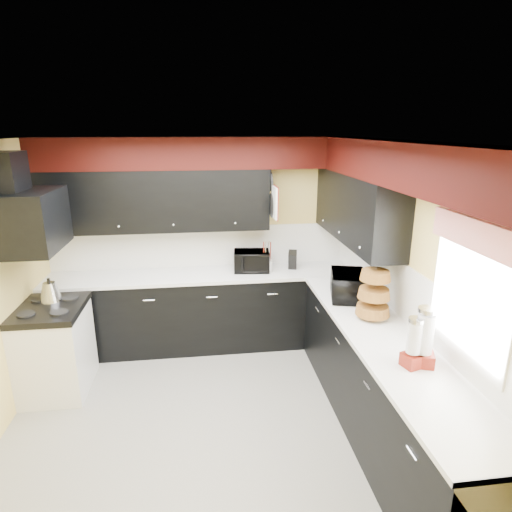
{
  "coord_description": "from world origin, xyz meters",
  "views": [
    {
      "loc": [
        0.01,
        -3.34,
        2.6
      ],
      "look_at": [
        0.56,
        0.82,
        1.34
      ],
      "focal_mm": 30.0,
      "sensor_mm": 36.0,
      "label": 1
    }
  ],
  "objects": [
    {
      "name": "ground",
      "position": [
        0.0,
        0.0,
        0.0
      ],
      "size": [
        3.6,
        3.6,
        0.0
      ],
      "primitive_type": "plane",
      "color": "gray",
      "rests_on": "ground"
    },
    {
      "name": "wall_back",
      "position": [
        0.0,
        1.8,
        1.25
      ],
      "size": [
        3.6,
        0.06,
        2.5
      ],
      "primitive_type": "cube",
      "color": "#E0C666",
      "rests_on": "ground"
    },
    {
      "name": "wall_right",
      "position": [
        1.8,
        0.0,
        1.25
      ],
      "size": [
        0.06,
        3.6,
        2.5
      ],
      "primitive_type": "cube",
      "color": "#E0C666",
      "rests_on": "ground"
    },
    {
      "name": "ceiling",
      "position": [
        0.0,
        0.0,
        2.5
      ],
      "size": [
        3.6,
        3.6,
        0.06
      ],
      "primitive_type": "cube",
      "color": "white",
      "rests_on": "wall_back"
    },
    {
      "name": "cab_back",
      "position": [
        0.0,
        1.5,
        0.45
      ],
      "size": [
        3.6,
        0.6,
        0.9
      ],
      "primitive_type": "cube",
      "color": "black",
      "rests_on": "ground"
    },
    {
      "name": "cab_right",
      "position": [
        1.5,
        -0.3,
        0.45
      ],
      "size": [
        0.6,
        3.0,
        0.9
      ],
      "primitive_type": "cube",
      "color": "black",
      "rests_on": "ground"
    },
    {
      "name": "counter_back",
      "position": [
        0.0,
        1.5,
        0.92
      ],
      "size": [
        3.62,
        0.64,
        0.04
      ],
      "primitive_type": "cube",
      "color": "white",
      "rests_on": "cab_back"
    },
    {
      "name": "counter_right",
      "position": [
        1.5,
        -0.3,
        0.92
      ],
      "size": [
        0.64,
        3.02,
        0.04
      ],
      "primitive_type": "cube",
      "color": "white",
      "rests_on": "cab_right"
    },
    {
      "name": "splash_back",
      "position": [
        0.0,
        1.79,
        1.19
      ],
      "size": [
        3.6,
        0.02,
        0.5
      ],
      "primitive_type": "cube",
      "color": "white",
      "rests_on": "counter_back"
    },
    {
      "name": "splash_right",
      "position": [
        1.79,
        0.0,
        1.19
      ],
      "size": [
        0.02,
        3.6,
        0.5
      ],
      "primitive_type": "cube",
      "color": "white",
      "rests_on": "counter_right"
    },
    {
      "name": "upper_back",
      "position": [
        -0.5,
        1.62,
        1.8
      ],
      "size": [
        2.6,
        0.35,
        0.7
      ],
      "primitive_type": "cube",
      "color": "black",
      "rests_on": "wall_back"
    },
    {
      "name": "upper_right",
      "position": [
        1.62,
        0.9,
        1.8
      ],
      "size": [
        0.35,
        1.8,
        0.7
      ],
      "primitive_type": "cube",
      "color": "black",
      "rests_on": "wall_right"
    },
    {
      "name": "soffit_back",
      "position": [
        0.0,
        1.62,
        2.33
      ],
      "size": [
        3.6,
        0.36,
        0.35
      ],
      "primitive_type": "cube",
      "color": "black",
      "rests_on": "wall_back"
    },
    {
      "name": "soffit_right",
      "position": [
        1.62,
        -0.18,
        2.33
      ],
      "size": [
        0.36,
        3.24,
        0.35
      ],
      "primitive_type": "cube",
      "color": "black",
      "rests_on": "wall_right"
    },
    {
      "name": "stove",
      "position": [
        -1.5,
        0.75,
        0.43
      ],
      "size": [
        0.6,
        0.75,
        0.86
      ],
      "primitive_type": "cube",
      "color": "white",
      "rests_on": "ground"
    },
    {
      "name": "cooktop",
      "position": [
        -1.5,
        0.75,
        0.89
      ],
      "size": [
        0.62,
        0.77,
        0.06
      ],
      "primitive_type": "cube",
      "color": "black",
      "rests_on": "stove"
    },
    {
      "name": "hood",
      "position": [
        -1.55,
        0.75,
        1.78
      ],
      "size": [
        0.5,
        0.78,
        0.55
      ],
      "primitive_type": "cube",
      "color": "black",
      "rests_on": "wall_left"
    },
    {
      "name": "hood_duct",
      "position": [
        -1.68,
        0.75,
        2.2
      ],
      "size": [
        0.24,
        0.4,
        0.4
      ],
      "primitive_type": "cube",
      "color": "black",
      "rests_on": "wall_left"
    },
    {
      "name": "window",
      "position": [
        1.79,
        -0.9,
        1.55
      ],
      "size": [
        0.03,
        0.86,
        0.96
      ],
      "primitive_type": null,
      "color": "white",
      "rests_on": "wall_right"
    },
    {
      "name": "valance",
      "position": [
        1.73,
        -0.9,
        1.95
      ],
      "size": [
        0.04,
        0.88,
        0.2
      ],
      "primitive_type": "cube",
      "color": "red",
      "rests_on": "wall_right"
    },
    {
      "name": "pan_top",
      "position": [
        0.82,
        1.55,
        2.0
      ],
      "size": [
        0.03,
        0.22,
        0.4
      ],
      "primitive_type": null,
      "color": "black",
      "rests_on": "upper_back"
    },
    {
      "name": "pan_mid",
      "position": [
        0.82,
        1.42,
        1.75
      ],
      "size": [
        0.03,
        0.28,
        0.46
      ],
      "primitive_type": null,
      "color": "black",
      "rests_on": "upper_back"
    },
    {
      "name": "pan_low",
      "position": [
        0.82,
        1.68,
        1.72
      ],
      "size": [
        0.03,
        0.24,
        0.42
      ],
      "primitive_type": null,
      "color": "black",
      "rests_on": "upper_back"
    },
    {
      "name": "cut_board",
      "position": [
        0.83,
        1.3,
        1.8
      ],
      "size": [
        0.03,
        0.26,
        0.35
      ],
      "primitive_type": "cube",
      "color": "white",
      "rests_on": "upper_back"
    },
    {
      "name": "baskets",
      "position": [
        1.52,
        0.05,
        1.18
      ],
      "size": [
        0.27,
        0.27,
        0.5
      ],
      "primitive_type": null,
      "color": "brown",
      "rests_on": "upper_right"
    },
    {
      "name": "deco_plate",
      "position": [
        1.77,
        -0.35,
        2.25
      ],
      "size": [
        0.03,
        0.24,
        0.24
      ],
      "primitive_type": null,
      "color": "white",
      "rests_on": "wall_right"
    },
    {
      "name": "toaster_oven",
      "position": [
        0.6,
        1.52,
        1.06
      ],
      "size": [
        0.46,
        0.39,
        0.24
      ],
      "primitive_type": "imported",
      "rotation": [
        0.0,
        0.0,
        -0.11
      ],
      "color": "black",
      "rests_on": "counter_back"
    },
    {
      "name": "microwave",
      "position": [
        1.46,
        0.54,
        1.07
      ],
      "size": [
        0.43,
        0.54,
        0.27
      ],
      "primitive_type": "imported",
      "rotation": [
        0.0,
        0.0,
        1.32
      ],
      "color": "black",
      "rests_on": "counter_right"
    },
    {
      "name": "utensil_crock",
      "position": [
        0.77,
        1.45,
        1.01
      ],
      "size": [
        0.14,
        0.14,
        0.14
      ],
      "primitive_type": "cylinder",
      "rotation": [
        0.0,
        0.0,
        0.07
      ],
      "color": "white",
      "rests_on": "counter_back"
    },
    {
      "name": "knife_block",
      "position": [
        1.1,
        1.53,
        1.05
      ],
      "size": [
        0.13,
        0.16,
        0.22
      ],
      "primitive_type": "cube",
      "rotation": [
        0.0,
        0.0,
        -0.26
      ],
      "color": "black",
      "rests_on": "counter_back"
    },
    {
      "name": "kettle",
      "position": [
        -1.53,
        0.91,
        1.02
      ],
      "size": [
        0.22,
        0.22,
        0.19
      ],
      "primitive_type": null,
      "rotation": [
        0.0,
        0.0,
        -0.02
      ],
      "color": "#A2A3A7",
      "rests_on": "cooktop"
    },
    {
      "name": "dispenser_a",
      "position": [
        1.57,
        -0.76,
        1.15
      ],
      "size": [
        0.2,
        0.2,
        0.43
      ],
      "primitive_type": null,
      "rotation": [
        0.0,
        0.0,
        -0.36
      ],
      "color": "#6B0800",
      "rests_on": "counter_right"
    },
    {
      "name": "dispenser_b",
      "position": [
        1.48,
        -0.78,
        1.11
      ],
      "size": [
        0.16,
        0.16,
        0.34
      ],
      "primitive_type": null,
      "rotation": [
        0.0,
        0.0,
        0.29
      ],
      "color": "#5E0506",
      "rests_on": "counter_right"
    }
  ]
}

